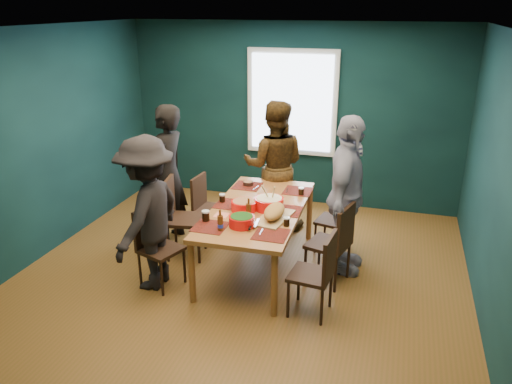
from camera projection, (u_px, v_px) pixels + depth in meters
room at (247, 155)px, 5.45m from camera, size 5.01×5.01×2.71m
dining_table at (258, 213)px, 5.68m from camera, size 1.04×2.01×0.75m
chair_left_far at (206, 203)px, 6.49m from camera, size 0.41×0.41×0.85m
chair_left_mid at (178, 212)px, 6.00m from camera, size 0.52×0.52×0.98m
chair_left_near at (155, 240)px, 5.41m from camera, size 0.51×0.51×0.88m
chair_right_far at (340, 216)px, 6.10m from camera, size 0.45×0.45×0.84m
chair_right_mid at (336, 239)px, 5.39m from camera, size 0.52×0.52×0.93m
chair_right_near at (319, 269)px, 4.84m from camera, size 0.44×0.44×0.88m
person_far_left at (167, 175)px, 6.29m from camera, size 0.50×0.70×1.79m
person_back at (274, 166)px, 6.70m from camera, size 0.95×0.80×1.76m
person_right at (346, 196)px, 5.55m from camera, size 0.48×1.09×1.83m
person_near_left at (148, 214)px, 5.26m from camera, size 0.67×1.11×1.69m
bowl_salad at (244, 205)px, 5.55m from camera, size 0.28×0.28×0.12m
bowl_dumpling at (269, 203)px, 5.59m from camera, size 0.33×0.33×0.31m
bowl_herbs at (242, 221)px, 5.16m from camera, size 0.27×0.27×0.12m
cutting_board at (274, 213)px, 5.33m from camera, size 0.37×0.71×0.15m
small_bowl at (248, 183)px, 6.33m from camera, size 0.13×0.13×0.05m
beer_bottle_a at (220, 223)px, 5.06m from camera, size 0.06×0.06×0.23m
beer_bottle_b at (249, 210)px, 5.36m from camera, size 0.06×0.06×0.22m
cola_glass_a at (206, 215)px, 5.28m from camera, size 0.08×0.08×0.12m
cola_glass_b at (287, 221)px, 5.17m from camera, size 0.07×0.07×0.10m
cola_glass_c at (301, 191)px, 6.01m from camera, size 0.07×0.07×0.10m
cola_glass_d at (222, 198)px, 5.79m from camera, size 0.07×0.07×0.10m
napkin_a at (289, 207)px, 5.66m from camera, size 0.18×0.18×0.00m
napkin_b at (221, 215)px, 5.45m from camera, size 0.15×0.15×0.00m
napkin_c at (271, 235)px, 4.98m from camera, size 0.17×0.17×0.00m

